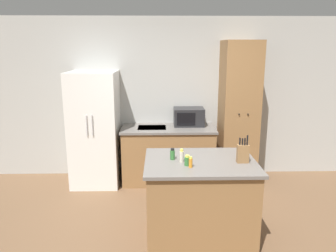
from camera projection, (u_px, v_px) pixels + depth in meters
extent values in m
cube|color=#B2B2AD|center=(174.00, 98.00, 5.42)|extent=(7.20, 0.06, 2.60)
cube|color=white|center=(95.00, 129.00, 5.10)|extent=(0.72, 0.73, 1.77)
cylinder|color=silver|center=(87.00, 126.00, 4.70)|extent=(0.02, 0.02, 0.30)
cylinder|color=silver|center=(92.00, 126.00, 4.70)|extent=(0.02, 0.02, 0.30)
cube|color=olive|center=(168.00, 155.00, 5.28)|extent=(1.44, 0.65, 0.86)
cube|color=slate|center=(168.00, 128.00, 5.17)|extent=(1.48, 0.69, 0.03)
cube|color=#9EA0A3|center=(152.00, 128.00, 5.16)|extent=(0.44, 0.34, 0.01)
cube|color=olive|center=(238.00, 113.00, 5.16)|extent=(0.55, 0.62, 2.23)
sphere|color=black|center=(239.00, 114.00, 4.84)|extent=(0.02, 0.02, 0.02)
sphere|color=black|center=(248.00, 114.00, 4.84)|extent=(0.02, 0.02, 0.02)
cube|color=olive|center=(199.00, 201.00, 3.66)|extent=(1.14, 0.86, 0.89)
cube|color=slate|center=(200.00, 162.00, 3.56)|extent=(1.20, 0.92, 0.03)
cube|color=#232326|center=(189.00, 117.00, 5.27)|extent=(0.48, 0.35, 0.28)
cube|color=black|center=(186.00, 119.00, 5.10)|extent=(0.29, 0.01, 0.20)
cube|color=olive|center=(243.00, 154.00, 3.47)|extent=(0.12, 0.07, 0.20)
cylinder|color=black|center=(240.00, 141.00, 3.44)|extent=(0.02, 0.02, 0.08)
cylinder|color=black|center=(242.00, 142.00, 3.44)|extent=(0.02, 0.02, 0.07)
cylinder|color=black|center=(245.00, 142.00, 3.43)|extent=(0.02, 0.02, 0.08)
cylinder|color=black|center=(247.00, 140.00, 3.43)|extent=(0.02, 0.02, 0.11)
cylinder|color=#337033|center=(187.00, 161.00, 3.40)|extent=(0.06, 0.06, 0.09)
cylinder|color=#E5DB4C|center=(187.00, 156.00, 3.38)|extent=(0.05, 0.05, 0.02)
cylinder|color=beige|center=(181.00, 157.00, 3.49)|extent=(0.05, 0.05, 0.12)
cylinder|color=#E5DB4C|center=(181.00, 150.00, 3.47)|extent=(0.03, 0.03, 0.03)
cylinder|color=#337033|center=(172.00, 155.00, 3.58)|extent=(0.05, 0.05, 0.10)
cylinder|color=black|center=(172.00, 149.00, 3.56)|extent=(0.04, 0.04, 0.02)
cylinder|color=orange|center=(191.00, 163.00, 3.34)|extent=(0.04, 0.04, 0.10)
cylinder|color=#E5DB4C|center=(191.00, 158.00, 3.33)|extent=(0.03, 0.03, 0.02)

